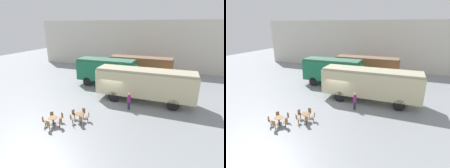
% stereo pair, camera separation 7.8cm
% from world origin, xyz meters
% --- Properties ---
extents(ground_plane, '(80.00, 80.00, 0.00)m').
position_xyz_m(ground_plane, '(0.00, 0.00, 0.00)').
color(ground_plane, gray).
extents(backdrop_wall, '(44.00, 0.15, 9.00)m').
position_xyz_m(backdrop_wall, '(0.00, 15.91, 4.50)').
color(backdrop_wall, beige).
rests_on(backdrop_wall, ground_plane).
extents(passenger_coach_wooden, '(9.44, 2.55, 3.59)m').
position_xyz_m(passenger_coach_wooden, '(1.28, 8.83, 2.12)').
color(passenger_coach_wooden, brown).
rests_on(passenger_coach_wooden, ground_plane).
extents(streamlined_locomotive, '(9.71, 2.67, 3.73)m').
position_xyz_m(streamlined_locomotive, '(-1.94, 4.76, 2.22)').
color(streamlined_locomotive, '#196B47').
rests_on(streamlined_locomotive, ground_plane).
extents(passenger_coach_vintage, '(10.50, 2.57, 3.67)m').
position_xyz_m(passenger_coach_vintage, '(3.36, 0.94, 2.21)').
color(passenger_coach_vintage, beige).
rests_on(passenger_coach_vintage, ground_plane).
extents(cafe_table_near, '(0.74, 0.74, 0.74)m').
position_xyz_m(cafe_table_near, '(-1.14, -5.23, 0.55)').
color(cafe_table_near, black).
rests_on(cafe_table_near, ground_plane).
extents(cafe_table_mid, '(0.78, 0.78, 0.73)m').
position_xyz_m(cafe_table_mid, '(-2.89, -6.60, 0.55)').
color(cafe_table_mid, black).
rests_on(cafe_table_mid, ground_plane).
extents(cafe_chair_0, '(0.39, 0.37, 0.87)m').
position_xyz_m(cafe_chair_0, '(-1.86, -5.02, 0.51)').
color(cafe_chair_0, black).
rests_on(cafe_chair_0, ground_plane).
extents(cafe_chair_1, '(0.40, 0.40, 0.87)m').
position_xyz_m(cafe_chair_1, '(-1.56, -5.84, 0.51)').
color(cafe_chair_1, black).
rests_on(cafe_chair_1, ground_plane).
extents(cafe_chair_2, '(0.40, 0.40, 0.87)m').
position_xyz_m(cafe_chair_2, '(-0.69, -5.81, 0.51)').
color(cafe_chair_2, black).
rests_on(cafe_chair_2, ground_plane).
extents(cafe_chair_3, '(0.39, 0.37, 0.87)m').
position_xyz_m(cafe_chair_3, '(-0.44, -4.97, 0.51)').
color(cafe_chair_3, black).
rests_on(cafe_chair_3, ground_plane).
extents(cafe_chair_4, '(0.36, 0.36, 0.87)m').
position_xyz_m(cafe_chair_4, '(-1.17, -4.48, 0.51)').
color(cafe_chair_4, black).
rests_on(cafe_chair_4, ground_plane).
extents(cafe_chair_5, '(0.40, 0.39, 0.87)m').
position_xyz_m(cafe_chair_5, '(-3.56, -6.95, 0.51)').
color(cafe_chair_5, black).
rests_on(cafe_chair_5, ground_plane).
extents(cafe_chair_6, '(0.36, 0.38, 0.87)m').
position_xyz_m(cafe_chair_6, '(-2.76, -7.35, 0.51)').
color(cafe_chair_6, black).
rests_on(cafe_chair_6, ground_plane).
extents(cafe_chair_7, '(0.37, 0.36, 0.87)m').
position_xyz_m(cafe_chair_7, '(-2.13, -6.71, 0.51)').
color(cafe_chair_7, black).
rests_on(cafe_chair_7, ground_plane).
extents(cafe_chair_8, '(0.39, 0.40, 0.87)m').
position_xyz_m(cafe_chair_8, '(-2.55, -5.91, 0.51)').
color(cafe_chair_8, black).
rests_on(cafe_chair_8, ground_plane).
extents(cafe_chair_9, '(0.40, 0.40, 0.87)m').
position_xyz_m(cafe_chair_9, '(-3.44, -6.07, 0.51)').
color(cafe_chair_9, black).
rests_on(cafe_chair_9, ground_plane).
extents(visitor_person, '(0.34, 0.34, 1.77)m').
position_xyz_m(visitor_person, '(2.33, -1.51, 0.97)').
color(visitor_person, '#262633').
rests_on(visitor_person, ground_plane).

